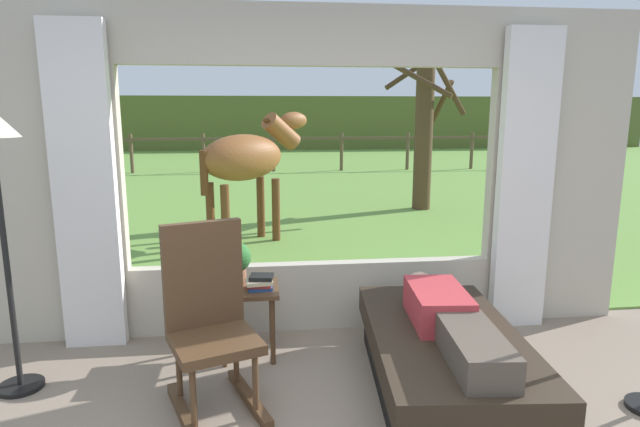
# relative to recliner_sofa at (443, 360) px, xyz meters

# --- Properties ---
(back_wall_with_window) EXTENTS (5.20, 0.12, 2.55)m
(back_wall_with_window) POSITION_rel_recliner_sofa_xyz_m (-0.71, 1.13, 1.03)
(back_wall_with_window) COLOR #BCB29E
(back_wall_with_window) RESTS_ON ground_plane
(curtain_panel_left) EXTENTS (0.44, 0.10, 2.40)m
(curtain_panel_left) POSITION_rel_recliner_sofa_xyz_m (-2.40, 0.99, 0.98)
(curtain_panel_left) COLOR silver
(curtain_panel_left) RESTS_ON ground_plane
(curtain_panel_right) EXTENTS (0.44, 0.10, 2.40)m
(curtain_panel_right) POSITION_rel_recliner_sofa_xyz_m (0.98, 0.99, 0.98)
(curtain_panel_right) COLOR silver
(curtain_panel_right) RESTS_ON ground_plane
(outdoor_pasture_lawn) EXTENTS (36.00, 21.68, 0.02)m
(outdoor_pasture_lawn) POSITION_rel_recliner_sofa_xyz_m (-0.71, 12.03, -0.21)
(outdoor_pasture_lawn) COLOR olive
(outdoor_pasture_lawn) RESTS_ON ground_plane
(distant_hill_ridge) EXTENTS (36.00, 2.00, 2.40)m
(distant_hill_ridge) POSITION_rel_recliner_sofa_xyz_m (-0.71, 21.87, 0.98)
(distant_hill_ridge) COLOR #54602A
(distant_hill_ridge) RESTS_ON ground_plane
(recliner_sofa) EXTENTS (1.04, 1.77, 0.42)m
(recliner_sofa) POSITION_rel_recliner_sofa_xyz_m (0.00, 0.00, 0.00)
(recliner_sofa) COLOR black
(recliner_sofa) RESTS_ON ground_plane
(reclining_person) EXTENTS (0.39, 1.44, 0.22)m
(reclining_person) POSITION_rel_recliner_sofa_xyz_m (0.00, -0.05, 0.30)
(reclining_person) COLOR #B23338
(reclining_person) RESTS_ON recliner_sofa
(rocking_chair) EXTENTS (0.67, 0.80, 1.12)m
(rocking_chair) POSITION_rel_recliner_sofa_xyz_m (-1.45, 0.04, 0.33)
(rocking_chair) COLOR #4C331E
(rocking_chair) RESTS_ON ground_plane
(side_table) EXTENTS (0.44, 0.44, 0.52)m
(side_table) POSITION_rel_recliner_sofa_xyz_m (-1.23, 0.68, 0.21)
(side_table) COLOR #4C331E
(side_table) RESTS_ON ground_plane
(potted_plant) EXTENTS (0.22, 0.22, 0.32)m
(potted_plant) POSITION_rel_recliner_sofa_xyz_m (-1.31, 0.74, 0.48)
(potted_plant) COLOR #9E6042
(potted_plant) RESTS_ON side_table
(book_stack) EXTENTS (0.21, 0.18, 0.10)m
(book_stack) POSITION_rel_recliner_sofa_xyz_m (-1.15, 0.62, 0.35)
(book_stack) COLOR #23478C
(book_stack) RESTS_ON side_table
(horse) EXTENTS (1.61, 1.43, 1.73)m
(horse) POSITION_rel_recliner_sofa_xyz_m (-1.28, 3.98, 0.94)
(horse) COLOR brown
(horse) RESTS_ON outdoor_pasture_lawn
(pasture_tree) EXTENTS (1.36, 1.27, 2.96)m
(pasture_tree) POSITION_rel_recliner_sofa_xyz_m (1.77, 6.13, 1.34)
(pasture_tree) COLOR #4C3823
(pasture_tree) RESTS_ON outdoor_pasture_lawn
(pasture_fence_line) EXTENTS (16.10, 0.10, 1.10)m
(pasture_fence_line) POSITION_rel_recliner_sofa_xyz_m (-0.71, 12.44, 0.53)
(pasture_fence_line) COLOR brown
(pasture_fence_line) RESTS_ON outdoor_pasture_lawn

